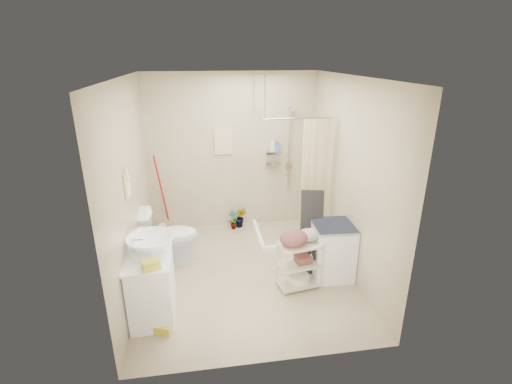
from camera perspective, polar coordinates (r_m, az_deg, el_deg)
floor at (r=5.25m, az=-1.61°, el=-12.34°), size 3.20×3.20×0.00m
ceiling at (r=4.42m, az=-1.95°, el=17.27°), size 2.80×3.20×0.04m
wall_back at (r=6.20m, az=-3.63°, el=6.01°), size 2.80×0.04×2.60m
wall_front at (r=3.23m, az=1.85°, el=-8.20°), size 2.80×0.04×2.60m
wall_left at (r=4.72m, az=-18.86°, el=0.23°), size 0.04×3.20×2.60m
wall_right at (r=5.03m, az=14.26°, el=1.94°), size 0.04×3.20×2.60m
vanity at (r=4.53m, az=-15.70°, el=-13.23°), size 0.52×0.90×0.78m
sink at (r=4.31m, az=-15.87°, el=-7.68°), size 0.61×0.61×0.18m
counter_basket at (r=4.01m, az=-15.89°, el=-10.65°), size 0.22×0.20×0.10m
floor_basket at (r=4.40m, az=-14.06°, el=-19.45°), size 0.31×0.27×0.14m
toilet at (r=5.44m, az=-13.30°, el=-6.64°), size 0.83×0.49×0.83m
mop at (r=6.29m, az=-14.66°, el=-0.32°), size 0.16×0.16×1.37m
potted_plant_a at (r=6.39m, az=-3.52°, el=-4.33°), size 0.21×0.19×0.34m
potted_plant_b at (r=6.45m, az=-2.42°, el=-3.93°), size 0.25×0.23×0.36m
hanging_towel at (r=6.12m, az=-5.07°, el=7.71°), size 0.28×0.03×0.42m
towel_ring at (r=4.48m, az=-19.25°, el=1.40°), size 0.04×0.22×0.34m
tp_holder at (r=4.98m, az=-17.56°, el=-5.82°), size 0.08×0.12×0.14m
shower at (r=5.89m, az=5.21°, el=2.64°), size 1.10×1.10×2.10m
shampoo_bottle_a at (r=6.17m, az=2.55°, el=7.29°), size 0.12×0.12×0.24m
shampoo_bottle_b at (r=6.20m, az=3.31°, el=7.10°), size 0.11×0.11×0.19m
washing_machine at (r=5.12m, az=11.57°, el=-8.77°), size 0.54×0.56×0.76m
laundry_rack at (r=4.83m, az=6.71°, el=-10.47°), size 0.58×0.40×0.74m
ironing_board at (r=5.09m, az=8.54°, el=-6.08°), size 0.35×0.16×1.18m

